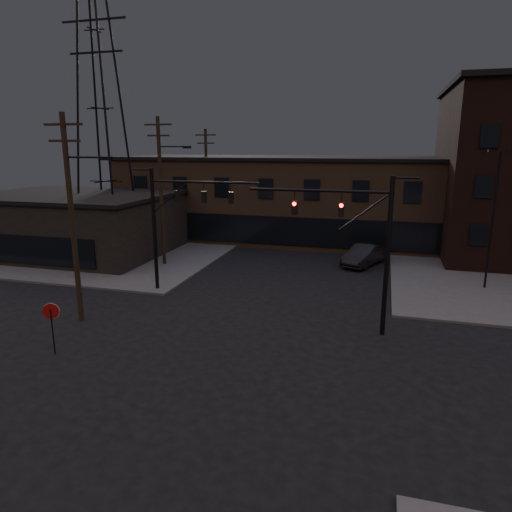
{
  "coord_description": "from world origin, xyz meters",
  "views": [
    {
      "loc": [
        6.16,
        -18.13,
        9.37
      ],
      "look_at": [
        -0.38,
        5.15,
        3.5
      ],
      "focal_mm": 32.0,
      "sensor_mm": 36.0,
      "label": 1
    }
  ],
  "objects": [
    {
      "name": "lot_light_a",
      "position": [
        13.0,
        14.0,
        5.51
      ],
      "size": [
        1.5,
        0.28,
        9.14
      ],
      "color": "black",
      "rests_on": "ground"
    },
    {
      "name": "ground",
      "position": [
        0.0,
        0.0,
        0.0
      ],
      "size": [
        140.0,
        140.0,
        0.0
      ],
      "primitive_type": "plane",
      "color": "black",
      "rests_on": "ground"
    },
    {
      "name": "utility_pole_far",
      "position": [
        -11.5,
        26.0,
        5.78
      ],
      "size": [
        2.2,
        0.28,
        11.0
      ],
      "color": "black",
      "rests_on": "ground"
    },
    {
      "name": "building_row",
      "position": [
        0.0,
        28.0,
        4.0
      ],
      "size": [
        40.0,
        12.0,
        8.0
      ],
      "primitive_type": "cube",
      "color": "brown",
      "rests_on": "ground"
    },
    {
      "name": "stop_sign",
      "position": [
        -8.0,
        -1.99,
        1.84
      ],
      "size": [
        0.72,
        0.33,
        2.48
      ],
      "color": "black",
      "rests_on": "ground"
    },
    {
      "name": "traffic_signal_far",
      "position": [
        -6.72,
        8.0,
        5.01
      ],
      "size": [
        7.12,
        0.24,
        8.0
      ],
      "color": "black",
      "rests_on": "ground"
    },
    {
      "name": "transmission_tower",
      "position": [
        -18.0,
        18.0,
        12.5
      ],
      "size": [
        7.0,
        7.0,
        25.0
      ],
      "primitive_type": null,
      "color": "black",
      "rests_on": "ground"
    },
    {
      "name": "sidewalk_nw",
      "position": [
        -22.0,
        22.0,
        0.07
      ],
      "size": [
        30.0,
        30.0,
        0.15
      ],
      "primitive_type": "cube",
      "color": "#474744",
      "rests_on": "ground"
    },
    {
      "name": "traffic_signal_near",
      "position": [
        5.36,
        4.5,
        4.93
      ],
      "size": [
        7.12,
        0.24,
        8.0
      ],
      "color": "black",
      "rests_on": "ground"
    },
    {
      "name": "building_left",
      "position": [
        -20.0,
        16.0,
        2.5
      ],
      "size": [
        16.0,
        12.0,
        5.0
      ],
      "primitive_type": "cube",
      "color": "black",
      "rests_on": "ground"
    },
    {
      "name": "car_crossing",
      "position": [
        4.93,
        18.41,
        0.84
      ],
      "size": [
        3.6,
        5.37,
        1.68
      ],
      "primitive_type": "imported",
      "rotation": [
        0.0,
        0.0,
        -0.4
      ],
      "color": "black",
      "rests_on": "ground"
    },
    {
      "name": "parked_car_lot_b",
      "position": [
        15.75,
        21.27,
        0.81
      ],
      "size": [
        4.9,
        3.82,
        1.33
      ],
      "primitive_type": "imported",
      "rotation": [
        0.0,
        0.0,
        1.07
      ],
      "color": "#B9B9BB",
      "rests_on": "sidewalk_ne"
    },
    {
      "name": "utility_pole_mid",
      "position": [
        -10.44,
        14.0,
        6.13
      ],
      "size": [
        3.7,
        0.28,
        11.5
      ],
      "color": "black",
      "rests_on": "ground"
    },
    {
      "name": "utility_pole_near",
      "position": [
        -9.43,
        2.0,
        5.87
      ],
      "size": [
        3.7,
        0.28,
        11.0
      ],
      "color": "black",
      "rests_on": "ground"
    }
  ]
}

